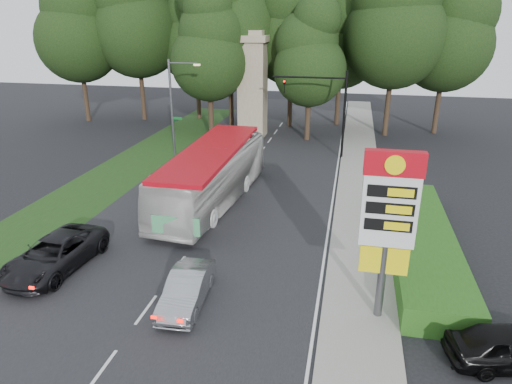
% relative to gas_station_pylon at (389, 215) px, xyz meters
% --- Properties ---
extents(ground, '(120.00, 120.00, 0.00)m').
position_rel_gas_station_pylon_xyz_m(ground, '(-9.20, -1.99, -4.45)').
color(ground, black).
rests_on(ground, ground).
extents(road_surface, '(14.00, 80.00, 0.02)m').
position_rel_gas_station_pylon_xyz_m(road_surface, '(-9.20, 10.01, -4.44)').
color(road_surface, black).
rests_on(road_surface, ground).
extents(sidewalk_right, '(3.00, 80.00, 0.12)m').
position_rel_gas_station_pylon_xyz_m(sidewalk_right, '(-0.70, 10.01, -4.39)').
color(sidewalk_right, gray).
rests_on(sidewalk_right, ground).
extents(grass_verge_left, '(5.00, 50.00, 0.02)m').
position_rel_gas_station_pylon_xyz_m(grass_verge_left, '(-18.70, 16.01, -4.44)').
color(grass_verge_left, '#193814').
rests_on(grass_verge_left, ground).
extents(hedge, '(3.00, 14.00, 1.20)m').
position_rel_gas_station_pylon_xyz_m(hedge, '(2.30, 6.01, -3.85)').
color(hedge, '#225015').
rests_on(hedge, ground).
extents(gas_station_pylon, '(2.10, 0.45, 6.85)m').
position_rel_gas_station_pylon_xyz_m(gas_station_pylon, '(0.00, 0.00, 0.00)').
color(gas_station_pylon, '#59595E').
rests_on(gas_station_pylon, ground).
extents(traffic_signal_mast, '(6.10, 0.35, 7.20)m').
position_rel_gas_station_pylon_xyz_m(traffic_signal_mast, '(-3.52, 22.00, 0.22)').
color(traffic_signal_mast, black).
rests_on(traffic_signal_mast, ground).
extents(streetlight_signs, '(2.75, 0.98, 8.00)m').
position_rel_gas_station_pylon_xyz_m(streetlight_signs, '(-16.19, 20.01, -0.01)').
color(streetlight_signs, '#59595E').
rests_on(streetlight_signs, ground).
extents(monument, '(3.00, 3.00, 10.05)m').
position_rel_gas_station_pylon_xyz_m(monument, '(-11.20, 28.01, 0.66)').
color(monument, gray).
rests_on(monument, ground).
extents(tree_far_west, '(8.96, 8.96, 17.60)m').
position_rel_gas_station_pylon_xyz_m(tree_far_west, '(-31.20, 31.01, 6.24)').
color(tree_far_west, '#2D2116').
rests_on(tree_far_west, ground).
extents(tree_west_mid, '(9.80, 9.80, 19.25)m').
position_rel_gas_station_pylon_xyz_m(tree_west_mid, '(-25.20, 33.01, 7.24)').
color(tree_west_mid, '#2D2116').
rests_on(tree_west_mid, ground).
extents(tree_west_near, '(8.40, 8.40, 16.50)m').
position_rel_gas_station_pylon_xyz_m(tree_west_near, '(-19.20, 35.01, 5.57)').
color(tree_west_near, '#2D2116').
rests_on(tree_west_near, ground).
extents(tree_center_left, '(10.08, 10.08, 19.80)m').
position_rel_gas_station_pylon_xyz_m(tree_center_left, '(-14.20, 31.01, 7.57)').
color(tree_center_left, '#2D2116').
rests_on(tree_center_left, ground).
extents(tree_center_right, '(9.24, 9.24, 18.15)m').
position_rel_gas_station_pylon_xyz_m(tree_center_right, '(-8.20, 33.01, 6.57)').
color(tree_center_right, '#2D2116').
rests_on(tree_center_right, ground).
extents(tree_east_near, '(8.12, 8.12, 15.95)m').
position_rel_gas_station_pylon_xyz_m(tree_east_near, '(-3.20, 35.01, 5.23)').
color(tree_east_near, '#2D2116').
rests_on(tree_east_near, ground).
extents(tree_east_mid, '(9.52, 9.52, 18.70)m').
position_rel_gas_station_pylon_xyz_m(tree_east_mid, '(1.80, 31.01, 6.91)').
color(tree_east_mid, '#2D2116').
rests_on(tree_east_mid, ground).
extents(tree_far_east, '(8.68, 8.68, 17.05)m').
position_rel_gas_station_pylon_xyz_m(tree_far_east, '(6.80, 33.01, 5.90)').
color(tree_far_east, '#2D2116').
rests_on(tree_far_east, ground).
extents(tree_monument_left, '(7.28, 7.28, 14.30)m').
position_rel_gas_station_pylon_xyz_m(tree_monument_left, '(-15.20, 27.01, 4.23)').
color(tree_monument_left, '#2D2116').
rests_on(tree_monument_left, ground).
extents(tree_monument_right, '(6.72, 6.72, 13.20)m').
position_rel_gas_station_pylon_xyz_m(tree_monument_right, '(-5.70, 27.51, 3.56)').
color(tree_monument_right, '#2D2116').
rests_on(tree_monument_right, ground).
extents(transit_bus, '(4.18, 13.17, 3.61)m').
position_rel_gas_station_pylon_xyz_m(transit_bus, '(-9.90, 10.11, -2.64)').
color(transit_bus, silver).
rests_on(transit_bus, ground).
extents(sedan_silver, '(1.71, 4.28, 1.39)m').
position_rel_gas_station_pylon_xyz_m(sedan_silver, '(-7.70, -0.69, -3.76)').
color(sedan_silver, '#929499').
rests_on(sedan_silver, ground).
extents(suv_charcoal, '(3.00, 5.81, 1.56)m').
position_rel_gas_station_pylon_xyz_m(suv_charcoal, '(-14.73, 0.70, -3.67)').
color(suv_charcoal, black).
rests_on(suv_charcoal, ground).
extents(parked_car_black, '(4.57, 2.59, 1.47)m').
position_rel_gas_station_pylon_xyz_m(parked_car_black, '(4.30, -1.81, -3.71)').
color(parked_car_black, black).
rests_on(parked_car_black, ground).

